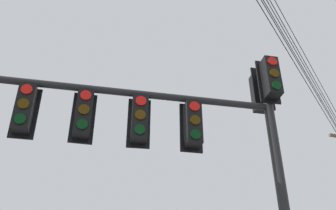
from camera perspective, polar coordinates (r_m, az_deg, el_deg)
The scene contains 1 object.
signal_mast_assembly at distance 7.25m, azimuth 3.41°, elevation -3.97°, with size 5.65×3.35×6.55m.
Camera 1 is at (-0.34, -7.34, 1.55)m, focal length 40.57 mm.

